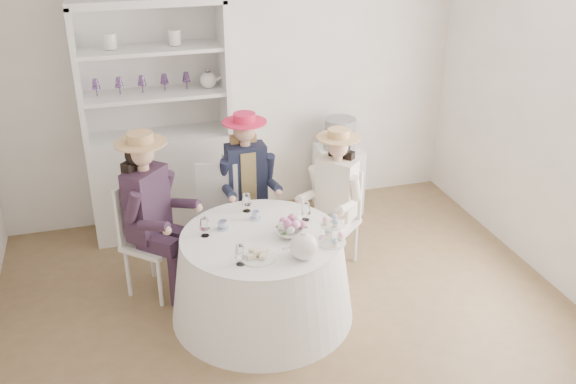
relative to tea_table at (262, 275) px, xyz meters
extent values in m
plane|color=brown|center=(0.20, -0.14, -0.35)|extent=(4.50, 4.50, 0.00)
plane|color=silver|center=(0.20, 1.86, 1.00)|extent=(4.50, 0.00, 4.50)
plane|color=silver|center=(0.20, -2.14, 1.00)|extent=(4.50, 0.00, 4.50)
plane|color=silver|center=(2.45, -0.14, 1.00)|extent=(0.00, 4.50, 4.50)
cone|color=white|center=(0.00, 0.00, -0.01)|extent=(1.41, 1.41, 0.68)
cylinder|color=white|center=(0.00, 0.00, 0.34)|extent=(1.21, 1.21, 0.02)
cube|color=silver|center=(-0.57, 1.61, 0.14)|extent=(1.39, 0.83, 0.98)
cube|color=silver|center=(-0.57, 1.83, 1.23)|extent=(1.27, 0.41, 1.20)
cube|color=silver|center=(-0.57, 1.61, 1.83)|extent=(1.39, 0.83, 0.07)
cube|color=silver|center=(-1.20, 1.61, 1.23)|extent=(0.18, 0.48, 1.20)
cube|color=silver|center=(0.06, 1.61, 1.23)|extent=(0.18, 0.48, 1.20)
cube|color=silver|center=(-0.57, 1.61, 1.02)|extent=(1.29, 0.76, 0.03)
cube|color=silver|center=(-0.57, 1.61, 1.42)|extent=(1.29, 0.76, 0.03)
sphere|color=white|center=(-0.08, 1.61, 1.10)|extent=(0.15, 0.15, 0.15)
cube|color=silver|center=(1.19, 1.54, -0.01)|extent=(0.45, 0.45, 0.67)
cylinder|color=black|center=(1.19, 1.54, 0.48)|extent=(0.32, 0.32, 0.31)
cube|color=silver|center=(-0.76, 0.54, 0.10)|extent=(0.56, 0.56, 0.04)
cylinder|color=silver|center=(-0.75, 0.32, -0.13)|extent=(0.04, 0.04, 0.43)
cylinder|color=silver|center=(-0.54, 0.55, -0.13)|extent=(0.04, 0.04, 0.43)
cylinder|color=silver|center=(-0.99, 0.53, -0.13)|extent=(0.04, 0.04, 0.43)
cylinder|color=silver|center=(-0.77, 0.76, -0.13)|extent=(0.04, 0.04, 0.43)
cube|color=silver|center=(-0.89, 0.66, 0.37)|extent=(0.28, 0.30, 0.49)
cube|color=black|center=(-0.78, 0.55, 0.46)|extent=(0.39, 0.40, 0.57)
cube|color=black|center=(-0.74, 0.40, 0.18)|extent=(0.33, 0.32, 0.12)
cylinder|color=black|center=(-0.64, 0.30, -0.12)|extent=(0.10, 0.10, 0.45)
cylinder|color=black|center=(-0.89, 0.38, 0.53)|extent=(0.19, 0.18, 0.27)
cube|color=black|center=(-0.62, 0.53, 0.18)|extent=(0.33, 0.32, 0.12)
cylinder|color=black|center=(-0.51, 0.43, -0.12)|extent=(0.10, 0.10, 0.45)
cylinder|color=black|center=(-0.61, 0.68, 0.53)|extent=(0.19, 0.18, 0.27)
cylinder|color=#D8A889|center=(-0.78, 0.55, 0.77)|extent=(0.09, 0.09, 0.08)
sphere|color=#D8A889|center=(-0.78, 0.55, 0.88)|extent=(0.19, 0.19, 0.19)
sphere|color=black|center=(-0.81, 0.58, 0.86)|extent=(0.19, 0.19, 0.19)
cube|color=black|center=(-0.84, 0.61, 0.63)|extent=(0.22, 0.23, 0.38)
cylinder|color=tan|center=(-0.78, 0.55, 0.97)|extent=(0.39, 0.39, 0.01)
cylinder|color=tan|center=(-0.78, 0.55, 1.01)|extent=(0.20, 0.20, 0.08)
cube|color=silver|center=(0.10, 0.93, 0.08)|extent=(0.38, 0.38, 0.04)
cylinder|color=silver|center=(-0.04, 0.78, -0.14)|extent=(0.03, 0.03, 0.41)
cylinder|color=silver|center=(0.26, 0.78, -0.14)|extent=(0.03, 0.03, 0.41)
cylinder|color=silver|center=(-0.05, 1.08, -0.14)|extent=(0.03, 0.03, 0.41)
cylinder|color=silver|center=(0.25, 1.08, -0.14)|extent=(0.03, 0.03, 0.41)
cube|color=silver|center=(0.10, 1.10, 0.33)|extent=(0.36, 0.03, 0.47)
cube|color=#1A2035|center=(0.10, 0.95, 0.43)|extent=(0.34, 0.19, 0.55)
cube|color=tan|center=(0.10, 0.95, 0.43)|extent=(0.14, 0.21, 0.47)
cube|color=#1A2035|center=(0.02, 0.82, 0.15)|extent=(0.13, 0.32, 0.11)
cylinder|color=#1A2035|center=(0.02, 0.68, -0.13)|extent=(0.09, 0.09, 0.43)
cylinder|color=#1A2035|center=(-0.09, 0.91, 0.49)|extent=(0.09, 0.17, 0.26)
cube|color=#1A2035|center=(0.19, 0.82, 0.15)|extent=(0.13, 0.32, 0.11)
cylinder|color=#1A2035|center=(0.19, 0.69, -0.13)|extent=(0.09, 0.09, 0.43)
cylinder|color=#1A2035|center=(0.30, 0.91, 0.49)|extent=(0.09, 0.17, 0.26)
cylinder|color=#D8A889|center=(0.10, 0.95, 0.72)|extent=(0.08, 0.08, 0.08)
sphere|color=#D8A889|center=(0.10, 0.95, 0.82)|extent=(0.18, 0.18, 0.18)
sphere|color=tan|center=(0.10, 0.99, 0.81)|extent=(0.18, 0.18, 0.18)
cube|color=tan|center=(0.10, 1.02, 0.59)|extent=(0.23, 0.08, 0.36)
cylinder|color=#E4224C|center=(0.10, 0.95, 0.91)|extent=(0.38, 0.38, 0.01)
cylinder|color=#E4224C|center=(0.10, 0.95, 0.95)|extent=(0.19, 0.19, 0.08)
cube|color=silver|center=(0.78, 0.52, 0.06)|extent=(0.51, 0.51, 0.04)
cylinder|color=silver|center=(0.57, 0.53, -0.15)|extent=(0.03, 0.03, 0.40)
cylinder|color=silver|center=(0.77, 0.32, -0.15)|extent=(0.03, 0.03, 0.40)
cylinder|color=silver|center=(0.79, 0.72, -0.15)|extent=(0.03, 0.03, 0.40)
cylinder|color=silver|center=(0.98, 0.51, -0.15)|extent=(0.03, 0.03, 0.40)
cube|color=silver|center=(0.90, 0.63, 0.30)|extent=(0.25, 0.27, 0.45)
cube|color=#F0E5D0|center=(0.79, 0.53, 0.39)|extent=(0.35, 0.36, 0.52)
cube|color=#F0E5D0|center=(0.64, 0.51, 0.13)|extent=(0.30, 0.29, 0.11)
cylinder|color=#F0E5D0|center=(0.55, 0.42, -0.14)|extent=(0.09, 0.09, 0.41)
cylinder|color=#F0E5D0|center=(0.64, 0.65, 0.45)|extent=(0.17, 0.16, 0.25)
cube|color=#F0E5D0|center=(0.75, 0.39, 0.13)|extent=(0.30, 0.29, 0.11)
cylinder|color=#F0E5D0|center=(0.66, 0.30, -0.14)|extent=(0.09, 0.09, 0.41)
cylinder|color=#F0E5D0|center=(0.89, 0.37, 0.45)|extent=(0.17, 0.16, 0.25)
cylinder|color=#D8A889|center=(0.79, 0.53, 0.67)|extent=(0.08, 0.08, 0.07)
sphere|color=#D8A889|center=(0.79, 0.53, 0.77)|extent=(0.17, 0.17, 0.17)
sphere|color=black|center=(0.82, 0.56, 0.75)|extent=(0.17, 0.17, 0.17)
cube|color=black|center=(0.84, 0.58, 0.54)|extent=(0.20, 0.21, 0.34)
cylinder|color=tan|center=(0.79, 0.53, 0.85)|extent=(0.36, 0.36, 0.01)
cylinder|color=tan|center=(0.79, 0.53, 0.88)|extent=(0.18, 0.18, 0.07)
cube|color=silver|center=(-0.12, 1.07, 0.08)|extent=(0.47, 0.47, 0.04)
cylinder|color=silver|center=(0.07, 1.17, -0.14)|extent=(0.03, 0.03, 0.42)
cylinder|color=silver|center=(-0.22, 1.26, -0.14)|extent=(0.03, 0.03, 0.42)
cylinder|color=silver|center=(-0.01, 0.88, -0.14)|extent=(0.03, 0.03, 0.42)
cylinder|color=silver|center=(-0.30, 0.97, -0.14)|extent=(0.03, 0.03, 0.42)
cube|color=silver|center=(-0.16, 0.91, 0.34)|extent=(0.35, 0.13, 0.48)
imported|color=white|center=(-0.25, 0.18, 0.38)|extent=(0.08, 0.08, 0.06)
imported|color=white|center=(0.02, 0.27, 0.38)|extent=(0.07, 0.07, 0.06)
imported|color=white|center=(0.26, 0.09, 0.38)|extent=(0.08, 0.08, 0.06)
imported|color=white|center=(0.20, -0.08, 0.38)|extent=(0.24, 0.24, 0.05)
sphere|color=#CC669E|center=(0.28, -0.04, 0.43)|extent=(0.06, 0.06, 0.06)
sphere|color=white|center=(0.27, -0.01, 0.43)|extent=(0.06, 0.06, 0.06)
sphere|color=#CC669E|center=(0.24, 0.01, 0.43)|extent=(0.06, 0.06, 0.06)
sphere|color=white|center=(0.21, 0.01, 0.43)|extent=(0.06, 0.06, 0.06)
sphere|color=#CC669E|center=(0.18, -0.01, 0.43)|extent=(0.06, 0.06, 0.06)
sphere|color=white|center=(0.17, -0.04, 0.43)|extent=(0.06, 0.06, 0.06)
sphere|color=#CC669E|center=(0.18, -0.08, 0.43)|extent=(0.06, 0.06, 0.06)
sphere|color=white|center=(0.21, -0.10, 0.43)|extent=(0.06, 0.06, 0.06)
sphere|color=#CC669E|center=(0.24, -0.10, 0.43)|extent=(0.06, 0.06, 0.06)
sphere|color=white|center=(0.27, -0.08, 0.43)|extent=(0.06, 0.06, 0.06)
sphere|color=white|center=(0.21, -0.38, 0.44)|extent=(0.20, 0.20, 0.20)
cylinder|color=white|center=(0.34, -0.38, 0.45)|extent=(0.12, 0.03, 0.10)
cylinder|color=white|center=(0.21, -0.38, 0.54)|extent=(0.04, 0.04, 0.02)
cylinder|color=white|center=(-0.10, -0.30, 0.36)|extent=(0.26, 0.26, 0.01)
cube|color=beige|center=(-0.15, -0.31, 0.38)|extent=(0.06, 0.04, 0.03)
cube|color=beige|center=(-0.10, -0.30, 0.39)|extent=(0.07, 0.05, 0.03)
cube|color=beige|center=(-0.05, -0.28, 0.38)|extent=(0.07, 0.06, 0.03)
cube|color=beige|center=(-0.12, -0.26, 0.39)|extent=(0.07, 0.07, 0.03)
cube|color=beige|center=(-0.07, -0.33, 0.38)|extent=(0.06, 0.07, 0.03)
cylinder|color=white|center=(0.47, -0.24, 0.36)|extent=(0.22, 0.22, 0.01)
cylinder|color=white|center=(0.47, -0.24, 0.42)|extent=(0.02, 0.02, 0.15)
cylinder|color=white|center=(0.47, -0.24, 0.50)|extent=(0.16, 0.16, 0.01)
camera|label=1|loc=(-0.97, -4.04, 2.72)|focal=40.00mm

